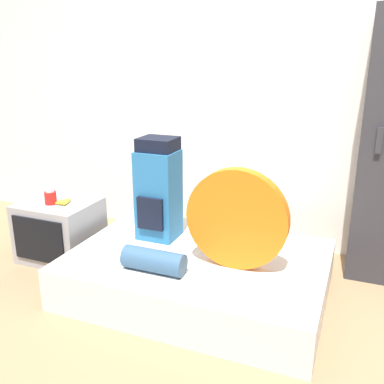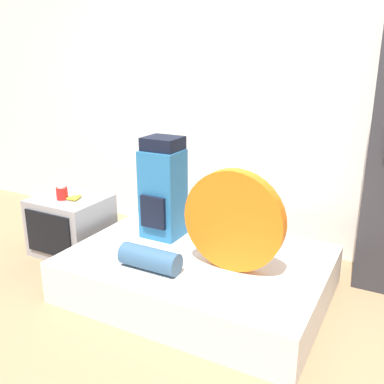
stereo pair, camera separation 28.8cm
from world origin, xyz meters
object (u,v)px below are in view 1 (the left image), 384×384
(backpack, at_px, (158,190))
(tent_bag, at_px, (237,219))
(sleeping_roll, at_px, (154,261))
(canister, at_px, (51,197))
(television, at_px, (60,230))

(backpack, relative_size, tent_bag, 1.15)
(sleeping_roll, relative_size, canister, 3.52)
(canister, bearing_deg, backpack, 8.81)
(tent_bag, xyz_separation_m, canister, (-1.58, 0.11, -0.08))
(television, xyz_separation_m, canister, (-0.02, -0.06, 0.30))
(television, bearing_deg, tent_bag, -6.19)
(tent_bag, xyz_separation_m, television, (-1.56, 0.17, -0.39))
(sleeping_roll, bearing_deg, backpack, 112.77)
(sleeping_roll, height_order, television, television)
(tent_bag, height_order, television, tent_bag)
(backpack, xyz_separation_m, television, (-0.88, -0.08, -0.43))
(sleeping_roll, height_order, canister, canister)
(television, bearing_deg, canister, -106.60)
(tent_bag, distance_m, canister, 1.58)
(backpack, xyz_separation_m, sleeping_roll, (0.22, -0.52, -0.30))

